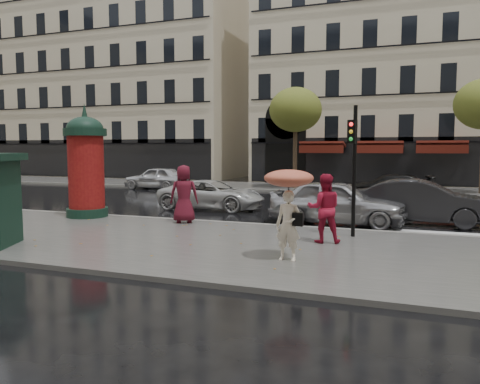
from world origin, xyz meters
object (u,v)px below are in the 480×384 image
at_px(car_silver, 337,202).
at_px(car_far_silver, 157,178).
at_px(woman_red, 324,208).
at_px(traffic_light, 354,158).
at_px(woman_umbrella, 289,199).
at_px(morris_column, 86,163).
at_px(man_burgundy, 184,194).
at_px(car_white, 212,195).
at_px(car_darkgrey, 421,202).
at_px(car_black, 389,186).

xyz_separation_m(car_silver, car_far_silver, (-13.47, 10.53, -0.05)).
relative_size(woman_red, traffic_light, 0.50).
bearing_deg(car_far_silver, woman_umbrella, 39.99).
bearing_deg(morris_column, woman_umbrella, -24.92).
distance_m(man_burgundy, traffic_light, 5.94).
bearing_deg(man_burgundy, woman_red, 136.87).
bearing_deg(car_white, woman_red, -135.75).
distance_m(woman_umbrella, car_white, 10.31).
relative_size(car_silver, car_darkgrey, 0.98).
relative_size(car_darkgrey, car_far_silver, 1.09).
bearing_deg(man_burgundy, car_far_silver, -80.36).
bearing_deg(car_black, car_far_silver, -100.64).
xyz_separation_m(woman_umbrella, car_far_silver, (-13.34, 16.73, -0.79)).
bearing_deg(man_burgundy, morris_column, -25.22).
relative_size(car_white, car_far_silver, 1.06).
bearing_deg(woman_red, morris_column, -24.96).
bearing_deg(woman_umbrella, traffic_light, 73.94).
xyz_separation_m(traffic_light, car_silver, (-0.86, 2.74, -1.61)).
distance_m(traffic_light, car_white, 8.60).
bearing_deg(car_far_silver, morris_column, 20.87).
bearing_deg(car_darkgrey, man_burgundy, 116.04).
xyz_separation_m(man_burgundy, car_black, (6.12, 11.93, -0.46)).
bearing_deg(man_burgundy, car_silver, 178.92).
distance_m(woman_red, car_white, 8.71).
height_order(woman_umbrella, traffic_light, traffic_light).
relative_size(woman_umbrella, man_burgundy, 1.08).
distance_m(woman_red, car_silver, 3.88).
distance_m(man_burgundy, car_silver, 5.35).
distance_m(man_burgundy, car_black, 13.41).
bearing_deg(traffic_light, car_silver, 107.45).
bearing_deg(woman_umbrella, man_burgundy, 139.47).
distance_m(morris_column, car_darkgrey, 12.29).
bearing_deg(woman_umbrella, car_far_silver, 128.56).
distance_m(car_white, car_black, 10.28).
distance_m(morris_column, car_black, 15.75).
bearing_deg(traffic_light, car_black, 88.40).
distance_m(woman_umbrella, car_silver, 6.24).
distance_m(woman_umbrella, car_darkgrey, 7.92).
bearing_deg(man_burgundy, traffic_light, 149.41).
height_order(car_darkgrey, car_black, car_darkgrey).
xyz_separation_m(car_darkgrey, car_white, (-8.62, 1.21, -0.14)).
bearing_deg(car_black, car_white, -51.21).
distance_m(woman_umbrella, car_black, 16.09).
relative_size(woman_umbrella, car_far_silver, 0.49).
relative_size(morris_column, car_silver, 0.90).
bearing_deg(car_silver, car_black, -6.11).
bearing_deg(car_silver, woman_red, -175.34).
bearing_deg(car_white, car_darkgrey, -98.28).
distance_m(traffic_light, car_silver, 3.29).
bearing_deg(traffic_light, car_far_silver, 137.21).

